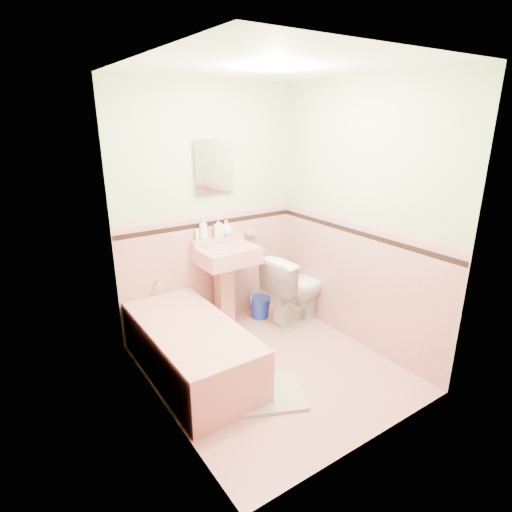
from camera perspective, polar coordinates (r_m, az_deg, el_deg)
floor at (r=3.86m, az=2.15°, el=-15.21°), size 2.20×2.20×0.00m
ceiling at (r=3.23m, az=2.74°, el=24.83°), size 2.20×2.20×0.00m
wall_back at (r=4.24m, az=-6.48°, el=6.26°), size 2.50×0.00×2.50m
wall_front at (r=2.58m, az=17.06°, el=-2.70°), size 2.50×0.00×2.50m
wall_left at (r=2.88m, az=-13.85°, el=-0.17°), size 0.00×2.50×2.50m
wall_right at (r=3.99m, az=14.11°, el=5.03°), size 0.00×2.50×2.50m
wainscot_back at (r=4.41m, az=-6.10°, el=-2.03°), size 2.00×0.00×2.00m
wainscot_front at (r=2.88m, az=15.62°, el=-14.79°), size 2.00×0.00×2.00m
wainscot_left at (r=3.15m, az=-12.72°, el=-11.41°), size 0.00×2.20×2.20m
wainscot_right at (r=4.18m, az=13.30°, el=-3.68°), size 0.00×2.20×2.20m
accent_back at (r=4.25m, az=-6.30°, el=4.51°), size 2.00×0.00×2.00m
accent_front at (r=2.64m, az=16.50°, el=-5.22°), size 2.00×0.00×2.00m
accent_left at (r=2.93m, az=-13.32°, el=-2.52°), size 0.00×2.20×2.20m
accent_right at (r=4.01m, az=13.79°, el=3.19°), size 0.00×2.20×2.20m
cap_back at (r=4.23m, az=-6.35°, el=5.82°), size 2.00×0.00×2.00m
cap_front at (r=2.60m, az=16.70°, el=-3.20°), size 2.00×0.00×2.00m
cap_left at (r=2.89m, az=-13.47°, el=-0.67°), size 0.00×2.20×2.20m
cap_right at (r=3.98m, az=13.90°, el=4.58°), size 0.00×2.20×2.20m
bathtub at (r=3.72m, az=-9.00°, el=-12.84°), size 0.70×1.50×0.45m
tub_faucet at (r=4.14m, az=-13.58°, el=-3.48°), size 0.04×0.12×0.04m
sink at (r=4.30m, az=-4.01°, el=-4.57°), size 0.58×0.48×0.92m
sink_faucet at (r=4.25m, az=-5.11°, el=2.17°), size 0.02×0.02×0.10m
medicine_cabinet at (r=4.16m, az=-5.89°, el=12.34°), size 0.37×0.04×0.46m
soap_dish at (r=4.51m, az=-0.81°, el=3.20°), size 0.12×0.07×0.04m
soap_bottle_left at (r=4.18m, az=-7.35°, el=3.82°), size 0.12×0.12×0.23m
soap_bottle_mid at (r=4.26m, az=-5.26°, el=3.98°), size 0.11×0.12×0.20m
soap_bottle_right at (r=4.31m, az=-4.17°, el=3.92°), size 0.15×0.15×0.16m
tube at (r=4.16m, az=-8.16°, el=2.95°), size 0.04×0.04×0.12m
toilet at (r=4.51m, az=5.71°, el=-4.44°), size 0.82×0.55×0.78m
bucket at (r=4.67m, az=0.54°, el=-7.11°), size 0.30×0.30×0.24m
bath_mat at (r=3.52m, az=0.20°, el=-18.71°), size 0.88×0.76×0.03m
shoe at (r=3.50m, az=-0.45°, el=-18.11°), size 0.15×0.08×0.06m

